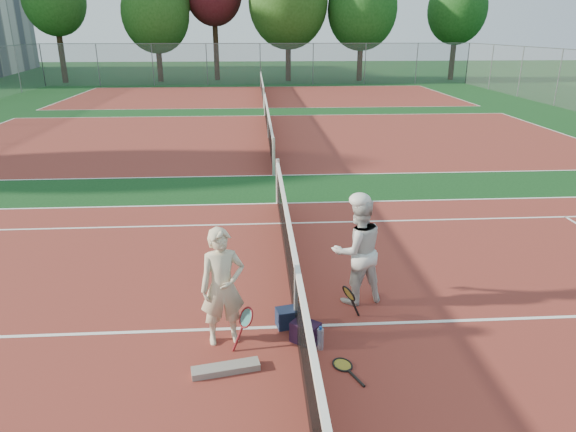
{
  "coord_description": "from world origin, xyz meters",
  "views": [
    {
      "loc": [
        -0.52,
        -6.26,
        3.95
      ],
      "look_at": [
        0.0,
        1.7,
        1.05
      ],
      "focal_mm": 32.0,
      "sensor_mm": 36.0,
      "label": 1
    }
  ],
  "objects_px": {
    "racket_red": "(246,327)",
    "water_bottle": "(320,339)",
    "racket_black_held": "(348,303)",
    "sports_bag_purple": "(306,332)",
    "net_main": "(296,295)",
    "player_a": "(223,287)",
    "sports_bag_navy": "(289,317)",
    "racket_spare": "(342,365)",
    "player_b": "(357,251)"
  },
  "relations": [
    {
      "from": "racket_red",
      "to": "sports_bag_purple",
      "type": "xyz_separation_m",
      "value": [
        0.79,
        0.02,
        -0.12
      ]
    },
    {
      "from": "racket_spare",
      "to": "sports_bag_purple",
      "type": "bearing_deg",
      "value": 13.04
    },
    {
      "from": "water_bottle",
      "to": "racket_red",
      "type": "bearing_deg",
      "value": 171.01
    },
    {
      "from": "racket_black_held",
      "to": "racket_red",
      "type": "bearing_deg",
      "value": -8.44
    },
    {
      "from": "racket_black_held",
      "to": "water_bottle",
      "type": "xyz_separation_m",
      "value": [
        -0.49,
        -0.69,
        -0.13
      ]
    },
    {
      "from": "sports_bag_purple",
      "to": "racket_red",
      "type": "bearing_deg",
      "value": -178.19
    },
    {
      "from": "net_main",
      "to": "sports_bag_purple",
      "type": "height_order",
      "value": "net_main"
    },
    {
      "from": "racket_black_held",
      "to": "sports_bag_purple",
      "type": "bearing_deg",
      "value": 8.86
    },
    {
      "from": "net_main",
      "to": "player_a",
      "type": "relative_size",
      "value": 6.79
    },
    {
      "from": "sports_bag_purple",
      "to": "racket_black_held",
      "type": "bearing_deg",
      "value": 37.61
    },
    {
      "from": "racket_spare",
      "to": "sports_bag_navy",
      "type": "distance_m",
      "value": 1.14
    },
    {
      "from": "sports_bag_navy",
      "to": "racket_black_held",
      "type": "bearing_deg",
      "value": 6.92
    },
    {
      "from": "player_b",
      "to": "player_a",
      "type": "bearing_deg",
      "value": 10.96
    },
    {
      "from": "water_bottle",
      "to": "net_main",
      "type": "bearing_deg",
      "value": 116.43
    },
    {
      "from": "player_b",
      "to": "racket_black_held",
      "type": "distance_m",
      "value": 0.83
    },
    {
      "from": "sports_bag_navy",
      "to": "player_a",
      "type": "bearing_deg",
      "value": -161.34
    },
    {
      "from": "player_a",
      "to": "sports_bag_purple",
      "type": "height_order",
      "value": "player_a"
    },
    {
      "from": "water_bottle",
      "to": "sports_bag_purple",
      "type": "bearing_deg",
      "value": 134.99
    },
    {
      "from": "racket_red",
      "to": "racket_black_held",
      "type": "xyz_separation_m",
      "value": [
        1.45,
        0.54,
        0.01
      ]
    },
    {
      "from": "net_main",
      "to": "sports_bag_navy",
      "type": "distance_m",
      "value": 0.39
    },
    {
      "from": "net_main",
      "to": "racket_spare",
      "type": "bearing_deg",
      "value": -61.25
    },
    {
      "from": "racket_red",
      "to": "water_bottle",
      "type": "xyz_separation_m",
      "value": [
        0.96,
        -0.15,
        -0.12
      ]
    },
    {
      "from": "net_main",
      "to": "sports_bag_navy",
      "type": "bearing_deg",
      "value": 164.14
    },
    {
      "from": "player_a",
      "to": "player_b",
      "type": "height_order",
      "value": "player_b"
    },
    {
      "from": "racket_red",
      "to": "racket_black_held",
      "type": "bearing_deg",
      "value": -16.04
    },
    {
      "from": "water_bottle",
      "to": "player_a",
      "type": "bearing_deg",
      "value": 167.24
    },
    {
      "from": "racket_spare",
      "to": "water_bottle",
      "type": "distance_m",
      "value": 0.46
    },
    {
      "from": "net_main",
      "to": "racket_black_held",
      "type": "distance_m",
      "value": 0.81
    },
    {
      "from": "racket_black_held",
      "to": "sports_bag_purple",
      "type": "xyz_separation_m",
      "value": [
        -0.66,
        -0.51,
        -0.13
      ]
    },
    {
      "from": "player_a",
      "to": "sports_bag_navy",
      "type": "xyz_separation_m",
      "value": [
        0.89,
        0.3,
        -0.67
      ]
    },
    {
      "from": "player_a",
      "to": "sports_bag_navy",
      "type": "relative_size",
      "value": 4.65
    },
    {
      "from": "net_main",
      "to": "racket_red",
      "type": "relative_size",
      "value": 20.26
    },
    {
      "from": "player_b",
      "to": "racket_black_held",
      "type": "xyz_separation_m",
      "value": [
        -0.22,
        -0.57,
        -0.56
      ]
    },
    {
      "from": "sports_bag_purple",
      "to": "water_bottle",
      "type": "xyz_separation_m",
      "value": [
        0.18,
        -0.18,
        0.0
      ]
    },
    {
      "from": "racket_red",
      "to": "sports_bag_navy",
      "type": "relative_size",
      "value": 1.56
    },
    {
      "from": "racket_red",
      "to": "net_main",
      "type": "bearing_deg",
      "value": -5.8
    },
    {
      "from": "racket_spare",
      "to": "sports_bag_navy",
      "type": "bearing_deg",
      "value": 8.7
    },
    {
      "from": "racket_black_held",
      "to": "water_bottle",
      "type": "distance_m",
      "value": 0.85
    },
    {
      "from": "racket_red",
      "to": "water_bottle",
      "type": "relative_size",
      "value": 1.81
    },
    {
      "from": "player_b",
      "to": "water_bottle",
      "type": "height_order",
      "value": "player_b"
    },
    {
      "from": "net_main",
      "to": "sports_bag_purple",
      "type": "xyz_separation_m",
      "value": [
        0.1,
        -0.38,
        -0.36
      ]
    },
    {
      "from": "sports_bag_navy",
      "to": "player_b",
      "type": "bearing_deg",
      "value": 32.07
    },
    {
      "from": "net_main",
      "to": "racket_red",
      "type": "height_order",
      "value": "net_main"
    },
    {
      "from": "net_main",
      "to": "racket_black_held",
      "type": "relative_size",
      "value": 19.89
    },
    {
      "from": "racket_black_held",
      "to": "sports_bag_navy",
      "type": "height_order",
      "value": "racket_black_held"
    },
    {
      "from": "player_b",
      "to": "water_bottle",
      "type": "bearing_deg",
      "value": 45.39
    },
    {
      "from": "net_main",
      "to": "racket_red",
      "type": "bearing_deg",
      "value": -149.44
    },
    {
      "from": "racket_red",
      "to": "water_bottle",
      "type": "distance_m",
      "value": 0.98
    },
    {
      "from": "racket_spare",
      "to": "sports_bag_navy",
      "type": "xyz_separation_m",
      "value": [
        -0.61,
        0.96,
        0.12
      ]
    },
    {
      "from": "player_a",
      "to": "water_bottle",
      "type": "height_order",
      "value": "player_a"
    }
  ]
}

